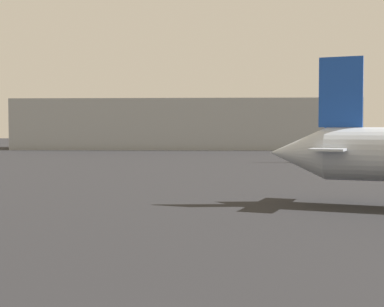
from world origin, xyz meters
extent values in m
cone|color=#B2BCCC|center=(8.34, 27.97, 3.44)|extent=(4.82, 4.60, 3.54)
cube|color=#B2BCCC|center=(10.61, 27.20, 3.79)|extent=(4.44, 7.78, 0.14)
cube|color=#1947B2|center=(11.03, 27.06, 7.55)|extent=(2.79, 1.17, 4.69)
cone|color=silver|center=(17.85, 75.23, 3.18)|extent=(4.06, 3.83, 3.10)
cube|color=silver|center=(19.89, 75.74, 3.49)|extent=(3.44, 6.91, 0.13)
cube|color=#1947B2|center=(20.27, 75.83, 7.49)|extent=(2.51, 0.84, 5.53)
cylinder|color=#4C4C54|center=(29.13, 82.81, 2.56)|extent=(2.65, 1.95, 1.42)
cube|color=black|center=(29.19, 79.68, 0.81)|extent=(0.48, 0.48, 1.63)
cube|color=#999EA3|center=(-5.86, 135.38, 6.31)|extent=(85.42, 24.53, 12.62)
camera|label=1|loc=(2.97, -10.72, 5.07)|focal=52.23mm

